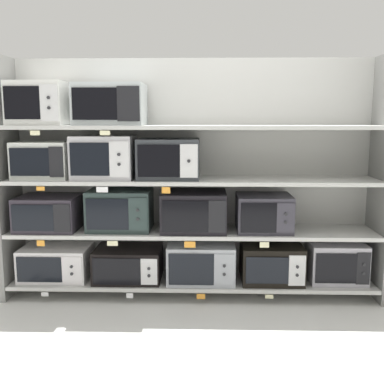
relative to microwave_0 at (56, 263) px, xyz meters
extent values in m
cube|color=silver|center=(1.13, -1.00, -0.27)|extent=(6.93, 6.00, 0.02)
cube|color=#B2B2AD|center=(1.13, 0.26, 0.70)|extent=(3.13, 0.04, 1.92)
cube|color=slate|center=(-0.37, 0.00, 0.70)|extent=(0.05, 0.46, 1.92)
cube|color=slate|center=(2.62, 0.00, 0.70)|extent=(0.05, 0.46, 1.92)
cube|color=beige|center=(1.13, 0.00, -0.15)|extent=(2.93, 0.46, 0.03)
cube|color=silver|center=(0.00, 0.00, 0.00)|extent=(0.55, 0.36, 0.27)
cube|color=black|center=(-0.07, -0.18, 0.00)|extent=(0.36, 0.01, 0.20)
cube|color=silver|center=(0.19, -0.18, 0.00)|extent=(0.16, 0.01, 0.21)
cylinder|color=#262628|center=(0.19, -0.19, -0.03)|extent=(0.02, 0.01, 0.02)
cylinder|color=#262628|center=(0.19, -0.19, 0.03)|extent=(0.02, 0.01, 0.02)
cube|color=black|center=(0.60, 0.00, 0.00)|extent=(0.54, 0.40, 0.26)
cube|color=black|center=(0.54, -0.20, 0.00)|extent=(0.38, 0.01, 0.21)
cube|color=silver|center=(0.80, -0.20, 0.00)|extent=(0.13, 0.01, 0.21)
cylinder|color=#262628|center=(0.80, -0.21, -0.03)|extent=(0.02, 0.01, 0.02)
cylinder|color=#262628|center=(0.80, -0.21, 0.03)|extent=(0.02, 0.01, 0.02)
cube|color=#979BA2|center=(1.20, 0.00, 0.02)|extent=(0.54, 0.42, 0.31)
cube|color=black|center=(1.13, -0.21, 0.02)|extent=(0.35, 0.01, 0.25)
cube|color=#979BA2|center=(1.38, -0.21, 0.02)|extent=(0.16, 0.01, 0.25)
cylinder|color=#262628|center=(1.38, -0.22, -0.01)|extent=(0.02, 0.01, 0.02)
cylinder|color=#262628|center=(1.38, -0.22, 0.06)|extent=(0.02, 0.01, 0.02)
cube|color=black|center=(1.78, 0.00, 0.02)|extent=(0.49, 0.40, 0.30)
cube|color=black|center=(1.72, -0.20, 0.02)|extent=(0.33, 0.01, 0.21)
cube|color=silver|center=(1.95, -0.20, 0.02)|extent=(0.13, 0.01, 0.24)
cylinder|color=#262628|center=(1.95, -0.21, -0.01)|extent=(0.02, 0.01, 0.02)
cylinder|color=#262628|center=(1.95, -0.21, 0.05)|extent=(0.02, 0.01, 0.02)
cube|color=#A3A0A9|center=(2.30, 0.00, 0.03)|extent=(0.45, 0.33, 0.32)
cube|color=black|center=(2.25, -0.17, 0.03)|extent=(0.32, 0.01, 0.24)
cube|color=black|center=(2.46, -0.16, 0.03)|extent=(0.10, 0.01, 0.26)
cylinder|color=#262628|center=(2.46, -0.17, -0.01)|extent=(0.02, 0.01, 0.02)
cylinder|color=#262628|center=(2.46, -0.17, 0.06)|extent=(0.02, 0.01, 0.02)
cube|color=white|center=(-0.02, -0.23, -0.18)|extent=(0.06, 0.00, 0.03)
cube|color=white|center=(0.65, -0.23, -0.19)|extent=(0.05, 0.00, 0.04)
cube|color=orange|center=(1.20, -0.23, -0.19)|extent=(0.07, 0.00, 0.04)
cube|color=beige|center=(1.73, -0.23, -0.18)|extent=(0.06, 0.00, 0.03)
cube|color=beige|center=(1.13, 0.00, 0.27)|extent=(2.93, 0.46, 0.03)
cube|color=#2D2730|center=(-0.03, 0.00, 0.42)|extent=(0.48, 0.41, 0.27)
cube|color=black|center=(-0.09, -0.21, 0.42)|extent=(0.33, 0.01, 0.21)
cube|color=black|center=(0.13, -0.21, 0.42)|extent=(0.13, 0.01, 0.22)
cube|color=#273533|center=(0.55, 0.00, 0.45)|extent=(0.50, 0.35, 0.32)
cube|color=black|center=(0.48, -0.18, 0.45)|extent=(0.33, 0.01, 0.24)
cube|color=#273533|center=(0.72, -0.18, 0.45)|extent=(0.14, 0.01, 0.26)
cylinder|color=#262628|center=(0.72, -0.19, 0.41)|extent=(0.02, 0.01, 0.02)
cylinder|color=#262628|center=(0.72, -0.19, 0.49)|extent=(0.02, 0.01, 0.02)
cube|color=black|center=(1.14, 0.00, 0.44)|extent=(0.51, 0.42, 0.31)
cube|color=black|center=(1.08, -0.21, 0.44)|extent=(0.35, 0.01, 0.24)
cube|color=black|center=(1.32, -0.21, 0.44)|extent=(0.13, 0.01, 0.25)
cube|color=#333139|center=(1.70, 0.00, 0.43)|extent=(0.43, 0.38, 0.29)
cube|color=black|center=(1.64, -0.19, 0.43)|extent=(0.27, 0.01, 0.23)
cube|color=#333139|center=(1.84, -0.19, 0.43)|extent=(0.13, 0.01, 0.23)
cylinder|color=#262628|center=(1.84, -0.20, 0.40)|extent=(0.02, 0.01, 0.02)
cylinder|color=#262628|center=(1.84, -0.20, 0.46)|extent=(0.02, 0.01, 0.02)
cube|color=orange|center=(-0.03, -0.23, 0.23)|extent=(0.06, 0.00, 0.05)
cube|color=beige|center=(0.52, -0.23, 0.23)|extent=(0.08, 0.00, 0.04)
cube|color=orange|center=(1.12, -0.23, 0.23)|extent=(0.09, 0.00, 0.05)
cube|color=beige|center=(1.69, -0.23, 0.23)|extent=(0.07, 0.00, 0.04)
cube|color=beige|center=(1.13, 0.00, 0.69)|extent=(2.93, 0.46, 0.03)
cube|color=silver|center=(-0.06, 0.00, 0.85)|extent=(0.44, 0.34, 0.29)
cube|color=black|center=(-0.11, -0.17, 0.85)|extent=(0.30, 0.01, 0.21)
cube|color=black|center=(0.10, -0.17, 0.85)|extent=(0.11, 0.01, 0.23)
cube|color=#B8B6BA|center=(0.43, 0.00, 0.88)|extent=(0.47, 0.39, 0.34)
cube|color=black|center=(0.36, -0.20, 0.88)|extent=(0.30, 0.01, 0.25)
cube|color=silver|center=(0.59, -0.20, 0.88)|extent=(0.15, 0.01, 0.27)
cylinder|color=#262628|center=(0.59, -0.21, 0.84)|extent=(0.02, 0.01, 0.02)
cylinder|color=#262628|center=(0.59, -0.21, 0.91)|extent=(0.02, 0.01, 0.02)
cube|color=#303438|center=(0.95, 0.00, 0.86)|extent=(0.48, 0.38, 0.32)
cube|color=black|center=(0.88, -0.19, 0.86)|extent=(0.32, 0.01, 0.24)
cube|color=silver|center=(1.11, -0.19, 0.86)|extent=(0.13, 0.01, 0.25)
cylinder|color=#262628|center=(1.11, -0.20, 0.86)|extent=(0.02, 0.01, 0.02)
cube|color=orange|center=(-0.01, -0.23, 0.66)|extent=(0.06, 0.00, 0.03)
cube|color=white|center=(0.46, -0.23, 0.65)|extent=(0.09, 0.00, 0.04)
cube|color=orange|center=(0.94, -0.23, 0.65)|extent=(0.06, 0.00, 0.05)
cube|color=beige|center=(1.13, 0.00, 1.11)|extent=(2.93, 0.46, 0.03)
cube|color=silver|center=(-0.06, 0.00, 1.29)|extent=(0.43, 0.41, 0.33)
cube|color=black|center=(-0.12, -0.21, 1.29)|extent=(0.27, 0.01, 0.24)
cube|color=silver|center=(0.08, -0.21, 1.29)|extent=(0.14, 0.01, 0.27)
cylinder|color=#262628|center=(0.08, -0.21, 1.26)|extent=(0.02, 0.01, 0.02)
cylinder|color=#262628|center=(0.08, -0.21, 1.33)|extent=(0.02, 0.01, 0.02)
cube|color=#B4BDBD|center=(0.49, 0.00, 1.29)|extent=(0.53, 0.39, 0.32)
cube|color=black|center=(0.41, -0.19, 1.29)|extent=(0.33, 0.01, 0.24)
cube|color=black|center=(0.66, -0.19, 1.29)|extent=(0.17, 0.01, 0.26)
cube|color=beige|center=(-0.03, -0.23, 1.07)|extent=(0.07, 0.00, 0.04)
cube|color=beige|center=(0.49, -0.23, 1.07)|extent=(0.08, 0.00, 0.03)
camera|label=1|loc=(1.23, -3.60, 1.19)|focal=42.78mm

